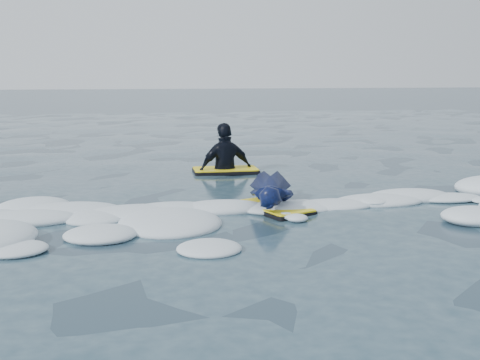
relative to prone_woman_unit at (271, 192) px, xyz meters
name	(u,v)px	position (x,y,z in m)	size (l,w,h in m)	color
ground	(192,244)	(-1.25, -1.58, -0.22)	(120.00, 120.00, 0.00)	#172C37
foam_band	(184,221)	(-1.25, -0.55, -0.22)	(12.00, 3.10, 0.30)	white
prone_woman_unit	(271,192)	(0.00, 0.00, 0.00)	(0.97, 1.75, 0.43)	black
waiting_rider_unit	(226,171)	(-0.19, 2.92, -0.18)	(1.18, 0.67, 1.77)	black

